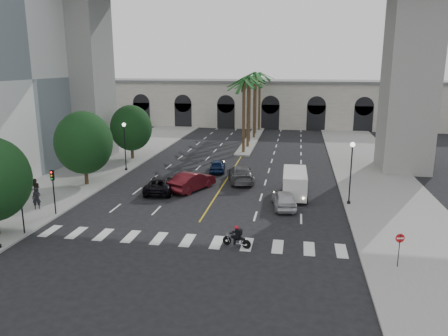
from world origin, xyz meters
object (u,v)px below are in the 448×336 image
at_px(car_b, 192,181).
at_px(cargo_van, 295,183).
at_px(pedestrian_b, 35,188).
at_px(motorcycle_rider, 237,237).
at_px(traffic_signal_far, 53,185).
at_px(car_a, 284,199).
at_px(car_d, 240,174).
at_px(do_not_enter_sign, 400,244).
at_px(traffic_signal_near, 21,200).
at_px(car_c, 161,184).
at_px(lamp_post_left_far, 125,142).
at_px(car_e, 217,166).
at_px(lamp_post_right, 351,168).
at_px(pedestrian_a, 37,198).

bearing_deg(car_b, cargo_van, -159.17).
relative_size(cargo_van, pedestrian_b, 3.23).
relative_size(motorcycle_rider, car_b, 0.37).
height_order(traffic_signal_far, car_a, traffic_signal_far).
relative_size(car_d, do_not_enter_sign, 2.60).
xyz_separation_m(traffic_signal_near, cargo_van, (18.19, 12.10, -1.22)).
relative_size(traffic_signal_far, motorcycle_rider, 1.90).
bearing_deg(traffic_signal_near, car_c, 62.38).
distance_m(motorcycle_rider, car_b, 13.52).
bearing_deg(car_b, car_d, -113.00).
xyz_separation_m(lamp_post_left_far, motorcycle_rider, (14.83, -17.97, -2.57)).
distance_m(car_a, car_e, 13.49).
distance_m(car_c, cargo_van, 12.11).
distance_m(lamp_post_right, cargo_van, 5.16).
xyz_separation_m(car_c, pedestrian_a, (-8.19, -6.83, 0.31)).
xyz_separation_m(lamp_post_left_far, pedestrian_a, (-1.98, -13.66, -2.19)).
height_order(traffic_signal_far, pedestrian_b, traffic_signal_far).
distance_m(car_c, do_not_enter_sign, 22.15).
bearing_deg(car_a, traffic_signal_near, 18.32).
height_order(car_c, pedestrian_a, pedestrian_a).
height_order(lamp_post_right, car_a, lamp_post_right).
xyz_separation_m(car_b, do_not_enter_sign, (15.48, -13.67, 0.71)).
bearing_deg(lamp_post_right, pedestrian_b, -173.83).
bearing_deg(do_not_enter_sign, car_d, 111.16).
bearing_deg(car_a, traffic_signal_far, 6.97).
distance_m(car_b, car_d, 5.50).
distance_m(car_e, pedestrian_a, 19.30).
bearing_deg(pedestrian_a, car_a, -16.16).
relative_size(car_c, car_d, 0.93).
xyz_separation_m(lamp_post_right, pedestrian_b, (-26.66, -2.88, -2.22)).
height_order(car_e, do_not_enter_sign, do_not_enter_sign).
relative_size(pedestrian_b, do_not_enter_sign, 0.78).
xyz_separation_m(lamp_post_left_far, car_a, (17.50, -9.58, -2.48)).
bearing_deg(pedestrian_a, car_d, 9.83).
bearing_deg(lamp_post_right, car_c, 175.96).
distance_m(traffic_signal_far, car_c, 9.97).
height_order(car_b, car_c, car_b).
bearing_deg(car_e, car_b, 74.68).
distance_m(lamp_post_left_far, cargo_van, 19.47).
relative_size(traffic_signal_near, car_c, 0.70).
relative_size(car_a, car_c, 0.83).
relative_size(lamp_post_right, traffic_signal_far, 1.47).
height_order(car_e, pedestrian_a, pedestrian_a).
height_order(car_a, pedestrian_b, pedestrian_b).
bearing_deg(car_b, car_c, 44.56).
distance_m(car_a, car_b, 9.41).
bearing_deg(motorcycle_rider, car_e, 121.99).
bearing_deg(traffic_signal_far, pedestrian_b, 137.58).
bearing_deg(traffic_signal_near, car_b, 55.30).
bearing_deg(pedestrian_a, lamp_post_right, -15.12).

